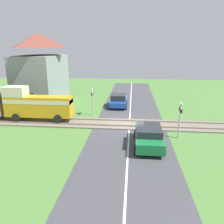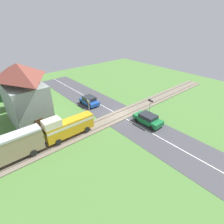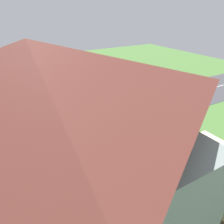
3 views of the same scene
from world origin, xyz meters
The scene contains 9 objects.
ground_plane centered at (0.00, 0.00, 0.00)m, with size 60.00×60.00×0.00m, color #4C7A38.
road_surface centered at (0.00, 0.00, 0.01)m, with size 48.00×6.40×0.02m.
track_bed centered at (0.00, 0.00, 0.07)m, with size 2.80×48.00×0.24m.
car_near_crossing centered at (-4.33, -1.44, 0.79)m, with size 4.22×2.06×1.49m.
car_far_side centered at (6.29, 1.44, 0.79)m, with size 3.77×2.04×1.53m.
crossing_signal_west_approach centered at (-2.64, -3.90, 1.88)m, with size 0.90×0.18×2.91m.
crossing_signal_east_approach centered at (2.64, 3.90, 1.88)m, with size 0.90×0.18×2.91m.
station_building centered at (7.36, 11.14, 4.16)m, with size 8.48×4.92×8.53m.
pedestrian_by_station centered at (2.21, 10.92, 0.71)m, with size 0.39×0.39×1.56m.
Camera 3 is at (8.08, 15.41, 9.06)m, focal length 35.00 mm.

